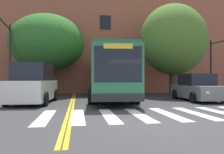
{
  "coord_description": "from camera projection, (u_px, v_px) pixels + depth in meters",
  "views": [
    {
      "loc": [
        -2.62,
        -6.57,
        1.43
      ],
      "look_at": [
        -0.27,
        8.45,
        1.57
      ],
      "focal_mm": 35.0,
      "sensor_mm": 36.0,
      "label": 1
    }
  ],
  "objects": [
    {
      "name": "lane_line_yellow_outer",
      "position": [
        75.0,
        93.0,
        22.16
      ],
      "size": [
        0.12,
        36.0,
        0.01
      ],
      "primitive_type": "cube",
      "color": "gold",
      "rests_on": "ground"
    },
    {
      "name": "car_grey_far_lane",
      "position": [
        197.0,
        88.0,
        14.43
      ],
      "size": [
        2.31,
        4.5,
        1.78
      ],
      "color": "slate",
      "rests_on": "ground"
    },
    {
      "name": "crosswalk",
      "position": [
        153.0,
        114.0,
        8.84
      ],
      "size": [
        9.0,
        3.5,
        0.01
      ],
      "color": "white",
      "rests_on": "ground"
    },
    {
      "name": "car_teal_behind_bus",
      "position": [
        107.0,
        84.0,
        25.61
      ],
      "size": [
        2.36,
        4.44,
        1.82
      ],
      "color": "#236B70",
      "rests_on": "ground"
    },
    {
      "name": "city_bus",
      "position": [
        110.0,
        74.0,
        16.22
      ],
      "size": [
        3.6,
        12.55,
        3.34
      ],
      "color": "#28704C",
      "rests_on": "ground"
    },
    {
      "name": "building_facade",
      "position": [
        101.0,
        34.0,
        25.93
      ],
      "size": [
        41.74,
        8.17,
        13.48
      ],
      "color": "#9E5642",
      "rests_on": "ground"
    },
    {
      "name": "traffic_light_far_corner",
      "position": [
        5.0,
        44.0,
        14.9
      ],
      "size": [
        0.65,
        4.16,
        5.57
      ],
      "color": "#28282D",
      "rests_on": "ground"
    },
    {
      "name": "street_tree_curbside_small",
      "position": [
        47.0,
        43.0,
        19.27
      ],
      "size": [
        9.0,
        9.17,
        7.1
      ],
      "color": "brown",
      "rests_on": "ground"
    },
    {
      "name": "street_tree_curbside_large",
      "position": [
        173.0,
        40.0,
        19.07
      ],
      "size": [
        8.43,
        8.44,
        7.91
      ],
      "color": "#4C3D2D",
      "rests_on": "ground"
    },
    {
      "name": "ground_plane",
      "position": [
        162.0,
        124.0,
        6.89
      ],
      "size": [
        120.0,
        120.0,
        0.0
      ],
      "primitive_type": "plane",
      "color": "#38383A"
    },
    {
      "name": "lane_line_yellow_inner",
      "position": [
        74.0,
        93.0,
        22.14
      ],
      "size": [
        0.12,
        36.0,
        0.01
      ],
      "primitive_type": "cube",
      "color": "gold",
      "rests_on": "ground"
    },
    {
      "name": "car_white_near_lane",
      "position": [
        34.0,
        85.0,
        12.89
      ],
      "size": [
        2.49,
        5.06,
        2.34
      ],
      "color": "white",
      "rests_on": "ground"
    },
    {
      "name": "traffic_light_near_corner",
      "position": [
        221.0,
        57.0,
        17.86
      ],
      "size": [
        0.41,
        2.97,
        4.82
      ],
      "color": "#28282D",
      "rests_on": "ground"
    }
  ]
}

